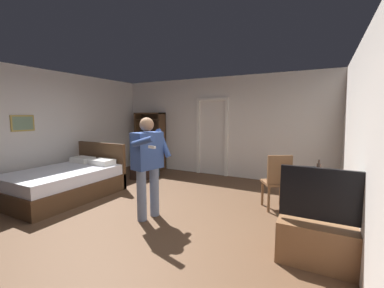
{
  "coord_description": "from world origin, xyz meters",
  "views": [
    {
      "loc": [
        2.56,
        -3.0,
        1.67
      ],
      "look_at": [
        0.8,
        0.33,
        1.22
      ],
      "focal_mm": 23.1,
      "sensor_mm": 36.0,
      "label": 1
    }
  ],
  "objects": [
    {
      "name": "ground_plane",
      "position": [
        0.0,
        0.0,
        0.0
      ],
      "size": [
        7.29,
        7.29,
        0.0
      ],
      "primitive_type": "plane",
      "color": "brown"
    },
    {
      "name": "wall_back",
      "position": [
        0.0,
        3.37,
        1.34
      ],
      "size": [
        6.18,
        0.12,
        2.68
      ],
      "primitive_type": "cube",
      "color": "silver",
      "rests_on": "ground_plane"
    },
    {
      "name": "wall_left",
      "position": [
        -3.03,
        -0.0,
        1.34
      ],
      "size": [
        0.15,
        6.87,
        2.68
      ],
      "color": "silver",
      "rests_on": "ground_plane"
    },
    {
      "name": "wall_right",
      "position": [
        3.03,
        0.0,
        1.34
      ],
      "size": [
        0.12,
        6.87,
        2.68
      ],
      "primitive_type": "cube",
      "color": "silver",
      "rests_on": "ground_plane"
    },
    {
      "name": "doorway_frame",
      "position": [
        -0.13,
        3.29,
        1.22
      ],
      "size": [
        0.93,
        0.08,
        2.13
      ],
      "color": "white",
      "rests_on": "ground_plane"
    },
    {
      "name": "bed",
      "position": [
        -2.02,
        0.16,
        0.3
      ],
      "size": [
        1.45,
        2.07,
        1.02
      ],
      "color": "#4C331E",
      "rests_on": "ground_plane"
    },
    {
      "name": "bookshelf",
      "position": [
        -2.14,
        3.15,
        0.94
      ],
      "size": [
        0.98,
        0.32,
        1.73
      ],
      "color": "#4C331E",
      "rests_on": "ground_plane"
    },
    {
      "name": "tv_flatscreen",
      "position": [
        2.67,
        -0.04,
        0.32
      ],
      "size": [
        1.01,
        0.4,
        1.1
      ],
      "color": "brown",
      "rests_on": "ground_plane"
    },
    {
      "name": "side_table",
      "position": [
        2.41,
        1.23,
        0.47
      ],
      "size": [
        0.67,
        0.67,
        0.7
      ],
      "color": "brown",
      "rests_on": "ground_plane"
    },
    {
      "name": "laptop",
      "position": [
        2.39,
        1.19,
        0.75
      ],
      "size": [
        0.38,
        0.38,
        0.17
      ],
      "color": "black",
      "rests_on": "side_table"
    },
    {
      "name": "bottle_on_table",
      "position": [
        2.55,
        1.15,
        0.82
      ],
      "size": [
        0.06,
        0.06,
        0.29
      ],
      "color": "#3E2B23",
      "rests_on": "side_table"
    },
    {
      "name": "wooden_chair",
      "position": [
        1.92,
        1.4,
        0.54
      ],
      "size": [
        0.57,
        0.57,
        0.99
      ],
      "color": "brown",
      "rests_on": "ground_plane"
    },
    {
      "name": "person_blue_shirt",
      "position": [
        0.14,
        0.08,
        0.95
      ],
      "size": [
        0.62,
        0.72,
        1.63
      ],
      "color": "slate",
      "rests_on": "ground_plane"
    },
    {
      "name": "suitcase_dark",
      "position": [
        -1.57,
        1.96,
        0.17
      ],
      "size": [
        0.47,
        0.41,
        0.33
      ],
      "primitive_type": "cube",
      "rotation": [
        0.0,
        0.0,
        0.08
      ],
      "color": "black",
      "rests_on": "ground_plane"
    },
    {
      "name": "suitcase_small",
      "position": [
        -1.55,
        2.25,
        0.17
      ],
      "size": [
        0.54,
        0.36,
        0.34
      ],
      "primitive_type": "cube",
      "rotation": [
        0.0,
        0.0,
        0.08
      ],
      "color": "#1E2D38",
      "rests_on": "ground_plane"
    }
  ]
}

